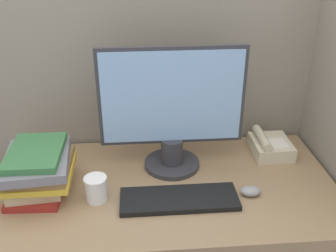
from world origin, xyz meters
name	(u,v)px	position (x,y,z in m)	size (l,w,h in m)	color
cubicle_panel_rear	(157,124)	(0.00, 0.73, 0.82)	(1.73, 0.04, 1.65)	gray
monitor	(172,114)	(0.05, 0.48, 0.99)	(0.56, 0.23, 0.50)	#333338
keyboard	(179,199)	(0.05, 0.24, 0.77)	(0.42, 0.15, 0.02)	black
mouse	(251,191)	(0.32, 0.25, 0.77)	(0.07, 0.05, 0.03)	gray
coffee_cup	(96,189)	(-0.24, 0.27, 0.80)	(0.08, 0.08, 0.09)	white
book_stack	(38,170)	(-0.46, 0.35, 0.85)	(0.25, 0.31, 0.18)	maroon
desk_telephone	(270,146)	(0.48, 0.54, 0.79)	(0.16, 0.19, 0.10)	beige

